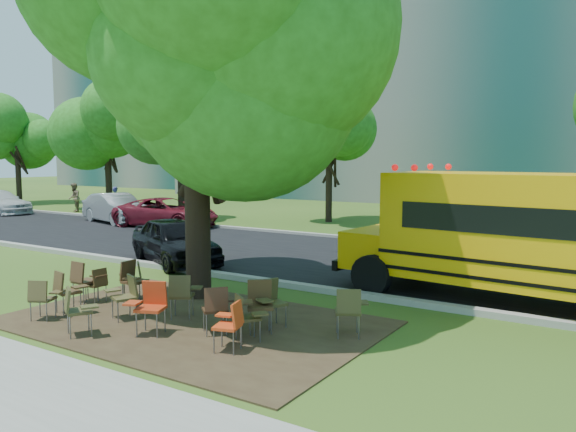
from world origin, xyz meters
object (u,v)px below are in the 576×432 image
Objects in this scene: main_tree at (195,65)px; chair_12 at (270,298)px; chair_0 at (66,288)px; pedestrian_b at (74,198)px; chair_2 at (42,296)px; chair_14 at (258,301)px; chair_6 at (231,321)px; black_car at (175,241)px; chair_10 at (132,277)px; chair_4 at (76,307)px; chair_13 at (350,307)px; bg_car_red at (166,213)px; chair_15 at (217,305)px; chair_3 at (126,293)px; chair_8 at (98,281)px; pedestrian_a at (116,202)px; chair_7 at (245,313)px; chair_5 at (150,303)px; chair_1 at (84,278)px; bg_car_silver at (116,208)px; chair_9 at (134,276)px.

main_tree reaches higher than chair_12.
chair_0 is 0.53× the size of pedestrian_b.
chair_2 is 4.24m from chair_14.
chair_0 is 4.14m from chair_6.
chair_2 is at bearing -135.09° from black_car.
chair_10 reaches higher than chair_12.
chair_13 reaches higher than chair_4.
chair_13 is at bearing 31.34° from chair_0.
pedestrian_b reaches higher than chair_10.
bg_car_red is (-6.63, 6.30, -0.02)m from black_car.
main_tree reaches higher than chair_6.
chair_4 is 2.45m from chair_15.
chair_3 reaches higher than chair_8.
chair_10 is 1.03× the size of chair_12.
main_tree is 9.74× the size of chair_15.
pedestrian_b is (-19.94, 14.71, 0.30)m from chair_4.
black_car reaches higher than chair_10.
black_car is (-5.49, 4.63, 0.14)m from chair_15.
main_tree is at bearing -67.30° from chair_3.
chair_15 is 16.32m from bg_car_red.
chair_3 is at bearing 31.96° from chair_0.
chair_15 is at bearing -100.99° from pedestrian_a.
black_car is (-6.00, 4.08, 0.11)m from chair_14.
chair_15 is (3.38, 1.15, 0.05)m from chair_2.
black_car is at bearing -152.04° from chair_10.
chair_0 is 1.02m from chair_8.
chair_0 is 14.48m from bg_car_red.
chair_6 is 0.51m from chair_7.
chair_4 reaches higher than chair_7.
chair_4 is (0.11, -1.21, 0.01)m from chair_3.
chair_8 is (-2.63, 0.97, -0.12)m from chair_5.
black_car is (-3.37, 4.83, 0.15)m from chair_3.
chair_1 reaches higher than chair_8.
chair_2 is 0.97× the size of chair_6.
chair_6 is at bearing 14.49° from chair_0.
chair_6 is at bearing -141.41° from bg_car_red.
chair_10 is 0.57× the size of pedestrian_a.
chair_10 is at bearing 153.65° from chair_13.
chair_13 is 0.19× the size of bg_car_red.
chair_12 is at bearing -107.23° from bg_car_silver.
pedestrian_b reaches higher than chair_7.
chair_8 is (-4.40, 0.92, -0.05)m from chair_6.
pedestrian_a is at bearing 145.05° from main_tree.
chair_4 is 6.97m from black_car.
chair_12 is 0.95× the size of chair_14.
bg_car_red is 2.98× the size of pedestrian_a.
chair_9 is 0.19× the size of bg_car_silver.
chair_12 is at bearing -20.72° from main_tree.
bg_car_silver reaches higher than chair_3.
main_tree reaches higher than chair_3.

